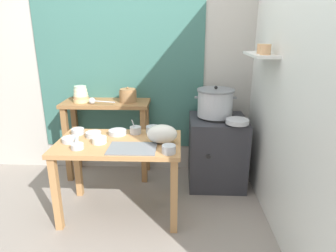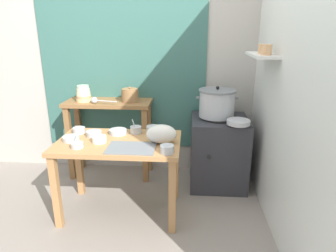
% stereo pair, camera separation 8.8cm
% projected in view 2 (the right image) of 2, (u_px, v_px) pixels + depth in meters
% --- Properties ---
extents(ground_plane, '(9.00, 9.00, 0.00)m').
position_uv_depth(ground_plane, '(121.00, 215.00, 2.81)').
color(ground_plane, gray).
extents(wall_back, '(4.40, 0.12, 2.60)m').
position_uv_depth(wall_back, '(144.00, 62.00, 3.44)').
color(wall_back, '#B2ADA3').
rests_on(wall_back, ground).
extents(wall_right, '(0.30, 3.20, 2.60)m').
position_uv_depth(wall_right, '(283.00, 75.00, 2.50)').
color(wall_right, silver).
rests_on(wall_right, ground).
extents(prep_table, '(1.10, 0.66, 0.72)m').
position_uv_depth(prep_table, '(119.00, 152.00, 2.70)').
color(prep_table, '#B27F4C').
rests_on(prep_table, ground).
extents(back_shelf_table, '(0.96, 0.40, 0.90)m').
position_uv_depth(back_shelf_table, '(109.00, 120.00, 3.41)').
color(back_shelf_table, olive).
rests_on(back_shelf_table, ground).
extents(stove_block, '(0.60, 0.61, 0.78)m').
position_uv_depth(stove_block, '(218.00, 151.00, 3.29)').
color(stove_block, '#2D2D33').
rests_on(stove_block, ground).
extents(steamer_pot, '(0.44, 0.39, 0.33)m').
position_uv_depth(steamer_pot, '(217.00, 103.00, 3.14)').
color(steamer_pot, '#B7BABF').
rests_on(steamer_pot, stove_block).
extents(clay_pot, '(0.19, 0.19, 0.17)m').
position_uv_depth(clay_pot, '(130.00, 95.00, 3.30)').
color(clay_pot, olive).
rests_on(clay_pot, back_shelf_table).
extents(bowl_stack_enamel, '(0.17, 0.17, 0.18)m').
position_uv_depth(bowl_stack_enamel, '(83.00, 94.00, 3.30)').
color(bowl_stack_enamel, '#E5C684').
rests_on(bowl_stack_enamel, back_shelf_table).
extents(ladle, '(0.29, 0.10, 0.07)m').
position_uv_depth(ladle, '(95.00, 100.00, 3.22)').
color(ladle, '#B7BABF').
rests_on(ladle, back_shelf_table).
extents(serving_tray, '(0.40, 0.28, 0.01)m').
position_uv_depth(serving_tray, '(131.00, 148.00, 2.49)').
color(serving_tray, slate).
rests_on(serving_tray, prep_table).
extents(plastic_bag, '(0.27, 0.18, 0.17)m').
position_uv_depth(plastic_bag, '(161.00, 134.00, 2.59)').
color(plastic_bag, silver).
rests_on(plastic_bag, prep_table).
extents(wide_pan, '(0.23, 0.23, 0.04)m').
position_uv_depth(wide_pan, '(238.00, 122.00, 2.92)').
color(wide_pan, '#B7BABF').
rests_on(wide_pan, stove_block).
extents(prep_bowl_0, '(0.15, 0.15, 0.04)m').
position_uv_depth(prep_bowl_0, '(71.00, 138.00, 2.66)').
color(prep_bowl_0, '#B7BABF').
rests_on(prep_bowl_0, prep_table).
extents(prep_bowl_1, '(0.17, 0.17, 0.04)m').
position_uv_depth(prep_bowl_1, '(118.00, 131.00, 2.83)').
color(prep_bowl_1, '#B7BABF').
rests_on(prep_bowl_1, prep_table).
extents(prep_bowl_2, '(0.13, 0.13, 0.05)m').
position_uv_depth(prep_bowl_2, '(99.00, 139.00, 2.63)').
color(prep_bowl_2, silver).
rests_on(prep_bowl_2, prep_table).
extents(prep_bowl_3, '(0.11, 0.11, 0.16)m').
position_uv_depth(prep_bowl_3, '(77.00, 145.00, 2.51)').
color(prep_bowl_3, '#B7BABF').
rests_on(prep_bowl_3, prep_table).
extents(prep_bowl_4, '(0.11, 0.11, 0.14)m').
position_uv_depth(prep_bowl_4, '(136.00, 130.00, 2.85)').
color(prep_bowl_4, '#B7BABF').
rests_on(prep_bowl_4, prep_table).
extents(prep_bowl_5, '(0.12, 0.12, 0.05)m').
position_uv_depth(prep_bowl_5, '(79.00, 130.00, 2.86)').
color(prep_bowl_5, '#B7BABF').
rests_on(prep_bowl_5, prep_table).
extents(prep_bowl_6, '(0.11, 0.11, 0.07)m').
position_uv_depth(prep_bowl_6, '(167.00, 149.00, 2.39)').
color(prep_bowl_6, '#B7BABF').
rests_on(prep_bowl_6, prep_table).
extents(prep_bowl_7, '(0.14, 0.14, 0.05)m').
position_uv_depth(prep_bowl_7, '(94.00, 133.00, 2.78)').
color(prep_bowl_7, '#B7BABF').
rests_on(prep_bowl_7, prep_table).
extents(prep_bowl_8, '(0.13, 0.13, 0.06)m').
position_uv_depth(prep_bowl_8, '(153.00, 129.00, 2.86)').
color(prep_bowl_8, '#B7BABF').
rests_on(prep_bowl_8, prep_table).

